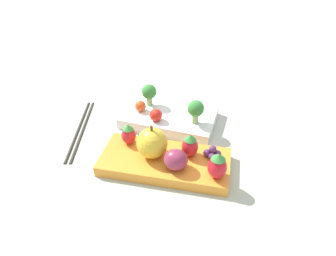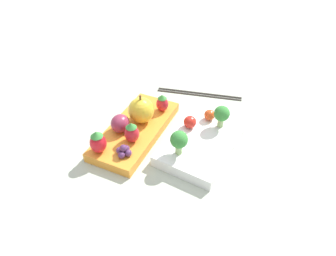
{
  "view_description": "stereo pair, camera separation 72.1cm",
  "coord_description": "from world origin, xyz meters",
  "px_view_note": "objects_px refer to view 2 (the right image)",
  "views": [
    {
      "loc": [
        0.07,
        -0.45,
        0.37
      ],
      "look_at": [
        0.01,
        0.01,
        0.03
      ],
      "focal_mm": 32.0,
      "sensor_mm": 36.0,
      "label": 1
    },
    {
      "loc": [
        0.43,
        0.17,
        0.42
      ],
      "look_at": [
        0.01,
        0.01,
        0.03
      ],
      "focal_mm": 32.0,
      "sensor_mm": 36.0,
      "label": 2
    }
  ],
  "objects_px": {
    "broccoli_floret_0": "(179,140)",
    "cherry_tomato_0": "(190,122)",
    "grape_cluster": "(124,151)",
    "chopsticks_pair": "(199,93)",
    "bento_box_savoury": "(202,143)",
    "strawberry_1": "(162,103)",
    "broccoli_floret_1": "(222,114)",
    "apple": "(141,110)",
    "strawberry_0": "(98,142)",
    "strawberry_2": "(132,133)",
    "plum": "(120,123)",
    "bento_box_fruit": "(136,130)",
    "cherry_tomato_1": "(210,115)"
  },
  "relations": [
    {
      "from": "broccoli_floret_0",
      "to": "cherry_tomato_0",
      "type": "distance_m",
      "value": 0.08
    },
    {
      "from": "grape_cluster",
      "to": "chopsticks_pair",
      "type": "height_order",
      "value": "grape_cluster"
    },
    {
      "from": "bento_box_savoury",
      "to": "strawberry_1",
      "type": "xyz_separation_m",
      "value": [
        -0.06,
        -0.11,
        0.03
      ]
    },
    {
      "from": "bento_box_savoury",
      "to": "strawberry_1",
      "type": "bearing_deg",
      "value": -119.55
    },
    {
      "from": "broccoli_floret_1",
      "to": "apple",
      "type": "distance_m",
      "value": 0.17
    },
    {
      "from": "broccoli_floret_0",
      "to": "chopsticks_pair",
      "type": "distance_m",
      "value": 0.24
    },
    {
      "from": "grape_cluster",
      "to": "strawberry_0",
      "type": "bearing_deg",
      "value": -80.5
    },
    {
      "from": "strawberry_1",
      "to": "grape_cluster",
      "type": "height_order",
      "value": "strawberry_1"
    },
    {
      "from": "strawberry_2",
      "to": "plum",
      "type": "distance_m",
      "value": 0.04
    },
    {
      "from": "bento_box_savoury",
      "to": "strawberry_2",
      "type": "xyz_separation_m",
      "value": [
        0.05,
        -0.13,
        0.03
      ]
    },
    {
      "from": "strawberry_0",
      "to": "plum",
      "type": "xyz_separation_m",
      "value": [
        -0.07,
        0.01,
        -0.0
      ]
    },
    {
      "from": "strawberry_1",
      "to": "grape_cluster",
      "type": "bearing_deg",
      "value": -5.81
    },
    {
      "from": "broccoli_floret_1",
      "to": "plum",
      "type": "relative_size",
      "value": 1.2
    },
    {
      "from": "bento_box_savoury",
      "to": "strawberry_0",
      "type": "bearing_deg",
      "value": -60.16
    },
    {
      "from": "apple",
      "to": "chopsticks_pair",
      "type": "xyz_separation_m",
      "value": [
        -0.17,
        0.08,
        -0.04
      ]
    },
    {
      "from": "cherry_tomato_0",
      "to": "broccoli_floret_0",
      "type": "bearing_deg",
      "value": 2.71
    },
    {
      "from": "cherry_tomato_0",
      "to": "grape_cluster",
      "type": "bearing_deg",
      "value": -38.0
    },
    {
      "from": "strawberry_1",
      "to": "plum",
      "type": "relative_size",
      "value": 1.01
    },
    {
      "from": "plum",
      "to": "strawberry_0",
      "type": "bearing_deg",
      "value": -8.11
    },
    {
      "from": "bento_box_fruit",
      "to": "apple",
      "type": "xyz_separation_m",
      "value": [
        -0.02,
        0.0,
        0.04
      ]
    },
    {
      "from": "bento_box_savoury",
      "to": "apple",
      "type": "bearing_deg",
      "value": -95.43
    },
    {
      "from": "cherry_tomato_1",
      "to": "apple",
      "type": "bearing_deg",
      "value": -69.0
    },
    {
      "from": "plum",
      "to": "chopsticks_pair",
      "type": "relative_size",
      "value": 0.19
    },
    {
      "from": "cherry_tomato_0",
      "to": "bento_box_fruit",
      "type": "bearing_deg",
      "value": -71.87
    },
    {
      "from": "broccoli_floret_0",
      "to": "strawberry_0",
      "type": "distance_m",
      "value": 0.15
    },
    {
      "from": "cherry_tomato_1",
      "to": "plum",
      "type": "bearing_deg",
      "value": -59.09
    },
    {
      "from": "bento_box_savoury",
      "to": "broccoli_floret_0",
      "type": "xyz_separation_m",
      "value": [
        0.05,
        -0.03,
        0.04
      ]
    },
    {
      "from": "apple",
      "to": "plum",
      "type": "distance_m",
      "value": 0.05
    },
    {
      "from": "cherry_tomato_0",
      "to": "cherry_tomato_1",
      "type": "bearing_deg",
      "value": 141.72
    },
    {
      "from": "strawberry_2",
      "to": "plum",
      "type": "bearing_deg",
      "value": -119.13
    },
    {
      "from": "strawberry_1",
      "to": "strawberry_2",
      "type": "xyz_separation_m",
      "value": [
        0.11,
        -0.02,
        0.0
      ]
    },
    {
      "from": "apple",
      "to": "chopsticks_pair",
      "type": "distance_m",
      "value": 0.19
    },
    {
      "from": "cherry_tomato_0",
      "to": "strawberry_0",
      "type": "distance_m",
      "value": 0.19
    },
    {
      "from": "apple",
      "to": "bento_box_savoury",
      "type": "bearing_deg",
      "value": 84.57
    },
    {
      "from": "apple",
      "to": "grape_cluster",
      "type": "height_order",
      "value": "apple"
    },
    {
      "from": "plum",
      "to": "chopsticks_pair",
      "type": "height_order",
      "value": "plum"
    },
    {
      "from": "cherry_tomato_1",
      "to": "strawberry_1",
      "type": "height_order",
      "value": "strawberry_1"
    },
    {
      "from": "broccoli_floret_0",
      "to": "cherry_tomato_0",
      "type": "bearing_deg",
      "value": -177.29
    },
    {
      "from": "bento_box_fruit",
      "to": "apple",
      "type": "distance_m",
      "value": 0.04
    },
    {
      "from": "broccoli_floret_0",
      "to": "strawberry_1",
      "type": "bearing_deg",
      "value": -145.72
    },
    {
      "from": "broccoli_floret_1",
      "to": "plum",
      "type": "distance_m",
      "value": 0.21
    },
    {
      "from": "strawberry_0",
      "to": "bento_box_fruit",
      "type": "bearing_deg",
      "value": 160.37
    },
    {
      "from": "plum",
      "to": "strawberry_2",
      "type": "bearing_deg",
      "value": 60.87
    },
    {
      "from": "bento_box_savoury",
      "to": "grape_cluster",
      "type": "distance_m",
      "value": 0.16
    },
    {
      "from": "cherry_tomato_1",
      "to": "bento_box_fruit",
      "type": "bearing_deg",
      "value": -61.73
    },
    {
      "from": "bento_box_savoury",
      "to": "cherry_tomato_0",
      "type": "relative_size",
      "value": 8.05
    },
    {
      "from": "strawberry_0",
      "to": "cherry_tomato_0",
      "type": "bearing_deg",
      "value": 131.89
    },
    {
      "from": "apple",
      "to": "grape_cluster",
      "type": "relative_size",
      "value": 2.0
    },
    {
      "from": "bento_box_savoury",
      "to": "broccoli_floret_0",
      "type": "distance_m",
      "value": 0.08
    },
    {
      "from": "strawberry_1",
      "to": "chopsticks_pair",
      "type": "relative_size",
      "value": 0.2
    }
  ]
}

